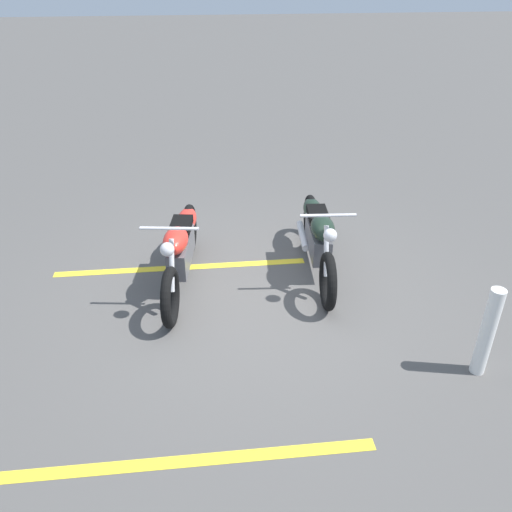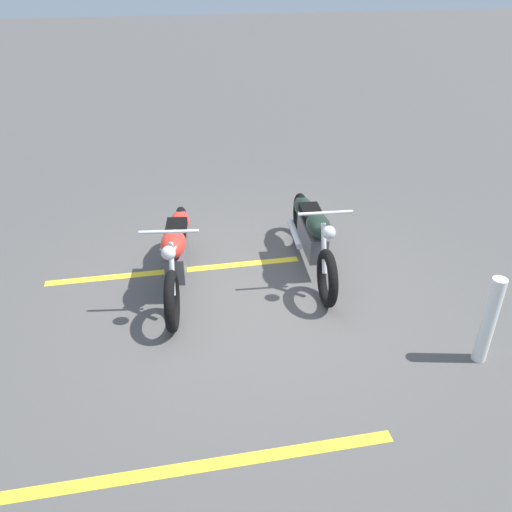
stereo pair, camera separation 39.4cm
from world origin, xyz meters
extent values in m
plane|color=#514F4C|center=(0.00, 0.00, 0.00)|extent=(60.00, 60.00, 0.00)
torus|color=black|center=(0.44, -0.95, 0.34)|extent=(0.68, 0.19, 0.67)
torus|color=black|center=(-1.11, -0.75, 0.34)|extent=(0.68, 0.19, 0.67)
cube|color=#59595E|center=(-0.39, -0.84, 0.42)|extent=(0.86, 0.32, 0.32)
ellipsoid|color=red|center=(-0.12, -0.88, 0.72)|extent=(0.55, 0.34, 0.24)
ellipsoid|color=red|center=(-0.95, -0.77, 0.56)|extent=(0.59, 0.31, 0.22)
cube|color=black|center=(-0.51, -0.83, 0.70)|extent=(0.47, 0.29, 0.09)
cylinder|color=silver|center=(0.21, -0.92, 0.60)|extent=(0.27, 0.09, 0.56)
cylinder|color=silver|center=(0.16, -0.91, 1.02)|extent=(0.11, 0.62, 0.04)
sphere|color=silver|center=(0.36, -0.94, 0.88)|extent=(0.15, 0.15, 0.15)
cylinder|color=silver|center=(-0.80, -0.93, 0.26)|extent=(0.71, 0.18, 0.09)
torus|color=black|center=(0.31, 0.80, 0.34)|extent=(0.68, 0.15, 0.67)
torus|color=black|center=(-1.25, 0.90, 0.34)|extent=(0.68, 0.15, 0.67)
cube|color=#59595E|center=(-0.52, 0.85, 0.42)|extent=(0.85, 0.27, 0.32)
ellipsoid|color=black|center=(-0.25, 0.83, 0.72)|extent=(0.54, 0.31, 0.24)
ellipsoid|color=black|center=(-1.09, 0.89, 0.56)|extent=(0.57, 0.28, 0.22)
cube|color=black|center=(-0.65, 0.86, 0.70)|extent=(0.45, 0.27, 0.09)
cylinder|color=silver|center=(0.08, 0.81, 0.60)|extent=(0.27, 0.07, 0.56)
cylinder|color=silver|center=(0.03, 0.82, 1.02)|extent=(0.08, 0.62, 0.04)
sphere|color=silver|center=(0.23, 0.80, 0.88)|extent=(0.15, 0.15, 0.15)
cylinder|color=silver|center=(-0.93, 0.74, 0.26)|extent=(0.70, 0.14, 0.09)
cylinder|color=white|center=(1.51, 2.03, 0.48)|extent=(0.14, 0.14, 0.95)
cube|color=yellow|center=(-0.70, -0.87, 0.00)|extent=(0.14, 3.20, 0.01)
cube|color=yellow|center=(2.27, -0.82, 0.00)|extent=(0.14, 3.20, 0.01)
camera|label=1|loc=(5.09, -0.51, 3.56)|focal=36.74mm
camera|label=2|loc=(5.04, -0.90, 3.56)|focal=36.74mm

